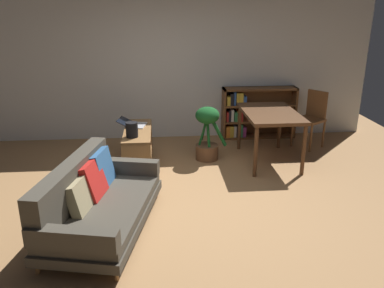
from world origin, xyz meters
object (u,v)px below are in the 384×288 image
(media_console, at_px, (138,148))
(open_laptop, at_px, (133,124))
(dining_table, at_px, (270,117))
(fabric_couch, at_px, (95,200))
(desk_speaker, at_px, (132,130))
(bookshelf, at_px, (253,113))
(potted_floor_plant, at_px, (207,132))
(dining_chair_near, at_px, (312,116))

(media_console, height_order, open_laptop, open_laptop)
(dining_table, bearing_deg, fabric_couch, -143.21)
(fabric_couch, relative_size, dining_table, 1.53)
(desk_speaker, xyz_separation_m, bookshelf, (2.06, 1.56, -0.22))
(potted_floor_plant, distance_m, dining_chair_near, 1.88)
(media_console, xyz_separation_m, dining_table, (1.98, 0.03, 0.41))
(media_console, height_order, potted_floor_plant, potted_floor_plant)
(dining_table, bearing_deg, dining_chair_near, 34.78)
(open_laptop, xyz_separation_m, potted_floor_plant, (1.13, -0.02, -0.15))
(media_console, bearing_deg, desk_speaker, -100.16)
(open_laptop, bearing_deg, media_console, -71.91)
(media_console, height_order, dining_table, dining_table)
(fabric_couch, xyz_separation_m, open_laptop, (0.31, 1.95, 0.26))
(media_console, xyz_separation_m, dining_chair_near, (2.88, 0.66, 0.25))
(media_console, relative_size, open_laptop, 2.55)
(dining_table, bearing_deg, desk_speaker, -169.99)
(dining_table, distance_m, dining_chair_near, 1.11)
(desk_speaker, distance_m, bookshelf, 2.60)
(desk_speaker, height_order, dining_table, dining_table)
(open_laptop, bearing_deg, bookshelf, 26.14)
(fabric_couch, distance_m, desk_speaker, 1.48)
(potted_floor_plant, bearing_deg, bookshelf, 47.53)
(fabric_couch, bearing_deg, dining_chair_near, 36.24)
(media_console, distance_m, bookshelf, 2.36)
(fabric_couch, height_order, desk_speaker, desk_speaker)
(desk_speaker, bearing_deg, dining_table, 10.01)
(media_console, bearing_deg, dining_chair_near, 12.90)
(potted_floor_plant, xyz_separation_m, dining_table, (0.93, -0.17, 0.26))
(desk_speaker, relative_size, bookshelf, 0.16)
(dining_chair_near, relative_size, bookshelf, 0.72)
(potted_floor_plant, xyz_separation_m, dining_chair_near, (1.82, 0.46, 0.09))
(desk_speaker, distance_m, dining_table, 2.07)
(media_console, distance_m, dining_table, 2.02)
(desk_speaker, relative_size, dining_table, 0.17)
(open_laptop, distance_m, desk_speaker, 0.55)
(bookshelf, bearing_deg, desk_speaker, -142.85)
(fabric_couch, xyz_separation_m, desk_speaker, (0.32, 1.40, 0.34))
(dining_table, xyz_separation_m, dining_chair_near, (0.90, 0.62, -0.16))
(open_laptop, xyz_separation_m, dining_chair_near, (2.95, 0.44, -0.06))
(media_console, xyz_separation_m, bookshelf, (2.01, 1.24, 0.16))
(media_console, relative_size, dining_table, 0.94)
(fabric_couch, bearing_deg, potted_floor_plant, 53.39)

